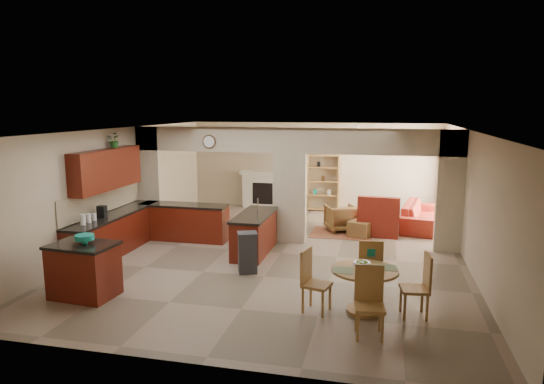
% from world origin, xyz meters
% --- Properties ---
extents(floor, '(10.00, 10.00, 0.00)m').
position_xyz_m(floor, '(0.00, 0.00, 0.00)').
color(floor, '#826E5A').
rests_on(floor, ground).
extents(ceiling, '(10.00, 10.00, 0.00)m').
position_xyz_m(ceiling, '(0.00, 0.00, 2.80)').
color(ceiling, white).
rests_on(ceiling, wall_back).
extents(wall_back, '(8.00, 0.00, 8.00)m').
position_xyz_m(wall_back, '(0.00, 5.00, 1.40)').
color(wall_back, tan).
rests_on(wall_back, floor).
extents(wall_front, '(8.00, 0.00, 8.00)m').
position_xyz_m(wall_front, '(0.00, -5.00, 1.40)').
color(wall_front, tan).
rests_on(wall_front, floor).
extents(wall_left, '(0.00, 10.00, 10.00)m').
position_xyz_m(wall_left, '(-4.00, 0.00, 1.40)').
color(wall_left, tan).
rests_on(wall_left, floor).
extents(wall_right, '(0.00, 10.00, 10.00)m').
position_xyz_m(wall_right, '(4.00, 0.00, 1.40)').
color(wall_right, tan).
rests_on(wall_right, floor).
extents(partition_left_pier, '(0.60, 0.25, 2.80)m').
position_xyz_m(partition_left_pier, '(-3.70, 1.00, 1.40)').
color(partition_left_pier, tan).
rests_on(partition_left_pier, floor).
extents(partition_center_pier, '(0.80, 0.25, 2.20)m').
position_xyz_m(partition_center_pier, '(0.00, 1.00, 1.10)').
color(partition_center_pier, tan).
rests_on(partition_center_pier, floor).
extents(partition_right_pier, '(0.60, 0.25, 2.80)m').
position_xyz_m(partition_right_pier, '(3.70, 1.00, 1.40)').
color(partition_right_pier, tan).
rests_on(partition_right_pier, floor).
extents(partition_header, '(8.00, 0.25, 0.60)m').
position_xyz_m(partition_header, '(0.00, 1.00, 2.50)').
color(partition_header, tan).
rests_on(partition_header, partition_center_pier).
extents(kitchen_counter, '(2.52, 3.29, 1.48)m').
position_xyz_m(kitchen_counter, '(-3.26, -0.25, 0.46)').
color(kitchen_counter, '#451708').
rests_on(kitchen_counter, floor).
extents(upper_cabinets, '(0.35, 2.40, 0.90)m').
position_xyz_m(upper_cabinets, '(-3.82, -0.80, 1.92)').
color(upper_cabinets, '#451708').
rests_on(upper_cabinets, wall_left).
extents(peninsula, '(0.70, 1.85, 0.91)m').
position_xyz_m(peninsula, '(-0.60, -0.11, 0.46)').
color(peninsula, '#451708').
rests_on(peninsula, floor).
extents(wall_clock, '(0.34, 0.03, 0.34)m').
position_xyz_m(wall_clock, '(-2.00, 0.85, 2.45)').
color(wall_clock, '#4F351A').
rests_on(wall_clock, partition_header).
extents(rug, '(1.60, 1.30, 0.01)m').
position_xyz_m(rug, '(1.20, 2.10, 0.01)').
color(rug, brown).
rests_on(rug, floor).
extents(fireplace, '(1.60, 0.35, 1.20)m').
position_xyz_m(fireplace, '(-1.60, 4.83, 0.61)').
color(fireplace, beige).
rests_on(fireplace, floor).
extents(shelving_unit, '(1.00, 0.32, 1.80)m').
position_xyz_m(shelving_unit, '(0.35, 4.82, 0.90)').
color(shelving_unit, olive).
rests_on(shelving_unit, floor).
extents(window_a, '(0.02, 0.90, 1.90)m').
position_xyz_m(window_a, '(3.97, 2.30, 1.20)').
color(window_a, white).
rests_on(window_a, wall_right).
extents(window_b, '(0.02, 0.90, 1.90)m').
position_xyz_m(window_b, '(3.97, 4.00, 1.20)').
color(window_b, white).
rests_on(window_b, wall_right).
extents(glazed_door, '(0.02, 0.70, 2.10)m').
position_xyz_m(glazed_door, '(3.97, 3.15, 1.05)').
color(glazed_door, white).
rests_on(glazed_door, wall_right).
extents(drape_a_left, '(0.10, 0.28, 2.30)m').
position_xyz_m(drape_a_left, '(3.93, 1.70, 1.20)').
color(drape_a_left, '#391C16').
rests_on(drape_a_left, wall_right).
extents(drape_a_right, '(0.10, 0.28, 2.30)m').
position_xyz_m(drape_a_right, '(3.93, 2.90, 1.20)').
color(drape_a_right, '#391C16').
rests_on(drape_a_right, wall_right).
extents(drape_b_left, '(0.10, 0.28, 2.30)m').
position_xyz_m(drape_b_left, '(3.93, 3.40, 1.20)').
color(drape_b_left, '#391C16').
rests_on(drape_b_left, wall_right).
extents(drape_b_right, '(0.10, 0.28, 2.30)m').
position_xyz_m(drape_b_right, '(3.93, 4.60, 1.20)').
color(drape_b_right, '#391C16').
rests_on(drape_b_right, wall_right).
extents(ceiling_fan, '(1.00, 1.00, 0.10)m').
position_xyz_m(ceiling_fan, '(1.50, 3.00, 2.56)').
color(ceiling_fan, white).
rests_on(ceiling_fan, ceiling).
extents(kitchen_island, '(1.16, 0.87, 0.96)m').
position_xyz_m(kitchen_island, '(-2.83, -3.29, 0.48)').
color(kitchen_island, '#451708').
rests_on(kitchen_island, floor).
extents(teal_bowl, '(0.33, 0.33, 0.15)m').
position_xyz_m(teal_bowl, '(-2.80, -3.25, 1.03)').
color(teal_bowl, '#159582').
rests_on(teal_bowl, kitchen_island).
extents(trash_can, '(0.45, 0.42, 0.77)m').
position_xyz_m(trash_can, '(-0.39, -1.45, 0.38)').
color(trash_can, '#2A2A2C').
rests_on(trash_can, floor).
extents(dining_table, '(1.08, 1.08, 0.73)m').
position_xyz_m(dining_table, '(1.97, -2.87, 0.49)').
color(dining_table, olive).
rests_on(dining_table, floor).
extents(fruit_bowl, '(0.27, 0.27, 0.14)m').
position_xyz_m(fruit_bowl, '(1.93, -2.91, 0.81)').
color(fruit_bowl, '#80B426').
rests_on(fruit_bowl, dining_table).
extents(sofa, '(2.49, 1.30, 0.69)m').
position_xyz_m(sofa, '(3.30, 3.19, 0.35)').
color(sofa, maroon).
rests_on(sofa, floor).
extents(chaise, '(1.08, 0.90, 0.42)m').
position_xyz_m(chaise, '(2.13, 2.20, 0.21)').
color(chaise, maroon).
rests_on(chaise, floor).
extents(armchair, '(0.99, 1.00, 0.70)m').
position_xyz_m(armchair, '(1.14, 2.37, 0.35)').
color(armchair, '#9A311C').
rests_on(armchair, floor).
extents(ottoman, '(0.71, 0.71, 0.40)m').
position_xyz_m(ottoman, '(1.70, 1.88, 0.20)').
color(ottoman, '#9A311C').
rests_on(ottoman, floor).
extents(plant, '(0.35, 0.31, 0.36)m').
position_xyz_m(plant, '(-3.82, -0.41, 2.55)').
color(plant, '#134916').
rests_on(plant, upper_cabinets).
extents(chair_north, '(0.48, 0.48, 1.02)m').
position_xyz_m(chair_north, '(2.03, -2.11, 0.55)').
color(chair_north, olive).
rests_on(chair_north, floor).
extents(chair_east, '(0.48, 0.48, 1.02)m').
position_xyz_m(chair_east, '(2.84, -2.83, 0.55)').
color(chair_east, olive).
rests_on(chair_east, floor).
extents(chair_south, '(0.47, 0.47, 1.02)m').
position_xyz_m(chair_south, '(2.07, -3.63, 0.55)').
color(chair_south, olive).
rests_on(chair_south, floor).
extents(chair_west, '(0.51, 0.51, 1.02)m').
position_xyz_m(chair_west, '(1.14, -2.98, 0.55)').
color(chair_west, olive).
rests_on(chair_west, floor).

